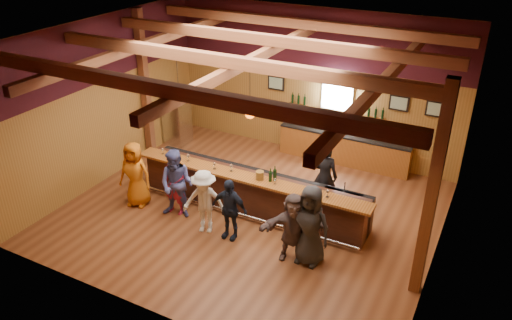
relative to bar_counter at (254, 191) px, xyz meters
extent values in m
plane|color=brown|center=(-0.02, -0.15, -0.52)|extent=(9.00, 9.00, 0.00)
cube|color=brown|center=(-0.02, 3.85, 1.73)|extent=(9.00, 0.04, 4.50)
cube|color=brown|center=(-0.02, -4.15, 1.73)|extent=(9.00, 0.04, 4.50)
cube|color=brown|center=(-4.52, -0.15, 1.73)|extent=(0.04, 8.00, 4.50)
cube|color=brown|center=(4.48, -0.15, 1.73)|extent=(0.04, 8.00, 4.50)
cube|color=brown|center=(-0.02, -0.15, 3.98)|extent=(9.00, 8.00, 0.04)
cube|color=#330E16|center=(-0.02, 3.83, 3.13)|extent=(9.00, 0.01, 1.70)
cube|color=#330E16|center=(-4.50, -0.15, 3.13)|extent=(0.01, 8.00, 1.70)
cube|color=#330E16|center=(4.46, -0.15, 3.13)|extent=(0.01, 8.00, 1.70)
cube|color=#5E301A|center=(-4.37, 1.35, 1.73)|extent=(0.22, 0.22, 4.50)
cube|color=#5E301A|center=(4.33, -1.15, 1.73)|extent=(0.22, 0.22, 4.50)
cube|color=#5E301A|center=(-0.02, -3.15, 3.68)|extent=(8.80, 0.20, 0.25)
cube|color=#5E301A|center=(-0.02, -1.15, 3.68)|extent=(8.80, 0.20, 0.25)
cube|color=#5E301A|center=(-0.02, 0.85, 3.68)|extent=(8.80, 0.20, 0.25)
cube|color=#5E301A|center=(-0.02, 2.85, 3.68)|extent=(8.80, 0.20, 0.25)
cube|color=#5E301A|center=(-3.02, -0.15, 3.43)|extent=(0.18, 7.80, 0.22)
cube|color=#5E301A|center=(-0.02, -0.15, 3.43)|extent=(0.18, 7.80, 0.22)
cube|color=#5E301A|center=(2.98, -0.15, 3.43)|extent=(0.18, 7.80, 0.22)
cube|color=black|center=(-0.02, -0.15, 0.00)|extent=(6.00, 0.60, 1.05)
cube|color=brown|center=(-0.02, -0.33, 0.56)|extent=(6.30, 0.50, 0.06)
cube|color=black|center=(-0.02, 0.23, 0.40)|extent=(6.00, 0.48, 0.05)
cube|color=black|center=(-0.02, 0.23, -0.07)|extent=(6.00, 0.48, 0.90)
cube|color=silver|center=(1.98, 0.23, 0.36)|extent=(0.45, 0.40, 0.14)
cube|color=silver|center=(2.48, 0.23, 0.36)|extent=(0.45, 0.40, 0.14)
cylinder|color=silver|center=(-0.02, -0.57, -0.37)|extent=(6.00, 0.06, 0.06)
cube|color=brown|center=(1.18, 3.57, -0.07)|extent=(4.00, 0.50, 0.90)
cube|color=black|center=(1.18, 3.57, 0.40)|extent=(4.00, 0.52, 0.05)
cube|color=silver|center=(0.78, 3.80, 1.53)|extent=(0.95, 0.08, 0.95)
cube|color=white|center=(0.78, 3.75, 1.53)|extent=(0.78, 0.01, 0.78)
cube|color=black|center=(-1.22, 3.79, 1.58)|extent=(0.55, 0.04, 0.45)
cube|color=silver|center=(-1.22, 3.77, 1.58)|extent=(0.45, 0.01, 0.35)
cube|color=black|center=(2.58, 3.79, 1.58)|extent=(0.55, 0.04, 0.45)
cube|color=silver|center=(2.58, 3.77, 1.58)|extent=(0.45, 0.01, 0.35)
cube|color=black|center=(3.58, 3.79, 1.58)|extent=(0.55, 0.04, 0.45)
cube|color=silver|center=(3.58, 3.77, 1.58)|extent=(0.45, 0.01, 0.35)
cube|color=brown|center=(-0.42, 3.73, 1.03)|extent=(0.60, 0.18, 0.04)
cylinder|color=black|center=(-0.62, 3.73, 1.18)|extent=(0.07, 0.07, 0.26)
cylinder|color=black|center=(-0.42, 3.73, 1.18)|extent=(0.07, 0.07, 0.26)
cylinder|color=black|center=(-0.22, 3.73, 1.18)|extent=(0.07, 0.07, 0.26)
cube|color=brown|center=(1.98, 3.73, 1.03)|extent=(0.60, 0.18, 0.04)
cylinder|color=black|center=(1.78, 3.73, 1.18)|extent=(0.07, 0.07, 0.26)
cylinder|color=black|center=(1.98, 3.73, 1.18)|extent=(0.07, 0.07, 0.26)
cylinder|color=black|center=(2.18, 3.73, 1.18)|extent=(0.07, 0.07, 0.26)
cylinder|color=black|center=(-2.02, -0.15, 2.80)|extent=(0.01, 0.01, 1.25)
sphere|color=#EE590B|center=(-2.02, -0.15, 2.18)|extent=(0.24, 0.24, 0.24)
cylinder|color=black|center=(-0.02, -0.15, 2.80)|extent=(0.01, 0.01, 1.25)
sphere|color=#EE590B|center=(-0.02, -0.15, 2.18)|extent=(0.24, 0.24, 0.24)
cylinder|color=black|center=(1.98, -0.15, 2.80)|extent=(0.01, 0.01, 1.25)
sphere|color=#EE590B|center=(1.98, -0.15, 2.18)|extent=(0.24, 0.24, 0.24)
cube|color=silver|center=(-4.12, 2.45, 0.38)|extent=(0.70, 0.70, 1.80)
imported|color=#B95E11|center=(-2.82, -1.18, 0.36)|extent=(0.95, 0.72, 1.75)
imported|color=maroon|center=(-1.69, -1.04, 0.29)|extent=(0.62, 0.43, 1.63)
imported|color=#484F90|center=(-1.54, -1.14, 0.38)|extent=(1.01, 0.86, 1.81)
imported|color=silver|center=(-0.58, -1.39, 0.29)|extent=(1.18, 0.88, 1.63)
imported|color=black|center=(0.06, -1.33, 0.25)|extent=(0.91, 0.40, 1.54)
imported|color=#554444|center=(1.68, -1.36, 0.29)|extent=(1.54, 1.16, 1.62)
imported|color=#242426|center=(2.05, -1.31, 0.41)|extent=(0.94, 0.63, 1.87)
imported|color=black|center=(1.54, 0.93, 0.38)|extent=(0.69, 0.49, 1.80)
cylinder|color=brown|center=(0.32, -0.29, 0.69)|extent=(0.20, 0.20, 0.21)
cylinder|color=black|center=(0.67, -0.18, 0.73)|extent=(0.08, 0.08, 0.29)
cylinder|color=black|center=(0.67, -0.18, 0.93)|extent=(0.03, 0.03, 0.10)
cylinder|color=black|center=(0.59, -0.27, 0.72)|extent=(0.07, 0.07, 0.25)
cylinder|color=black|center=(0.59, -0.27, 0.89)|extent=(0.03, 0.03, 0.09)
cylinder|color=silver|center=(-2.60, -0.27, 0.59)|extent=(0.07, 0.07, 0.01)
cylinder|color=silver|center=(-2.60, -0.27, 0.64)|extent=(0.01, 0.01, 0.09)
sphere|color=silver|center=(-2.60, -0.27, 0.72)|extent=(0.08, 0.08, 0.08)
cylinder|color=silver|center=(-2.12, -0.31, 0.59)|extent=(0.08, 0.08, 0.01)
cylinder|color=silver|center=(-2.12, -0.31, 0.65)|extent=(0.01, 0.01, 0.11)
sphere|color=silver|center=(-2.12, -0.31, 0.74)|extent=(0.09, 0.09, 0.09)
cylinder|color=silver|center=(-1.76, -0.30, 0.59)|extent=(0.08, 0.08, 0.01)
cylinder|color=silver|center=(-1.76, -0.30, 0.65)|extent=(0.01, 0.01, 0.11)
sphere|color=silver|center=(-1.76, -0.30, 0.74)|extent=(0.09, 0.09, 0.09)
cylinder|color=silver|center=(-0.94, -0.35, 0.59)|extent=(0.07, 0.07, 0.01)
cylinder|color=silver|center=(-0.94, -0.35, 0.65)|extent=(0.01, 0.01, 0.10)
sphere|color=silver|center=(-0.94, -0.35, 0.73)|extent=(0.08, 0.08, 0.08)
cylinder|color=silver|center=(-0.50, -0.26, 0.59)|extent=(0.08, 0.08, 0.01)
cylinder|color=silver|center=(-0.50, -0.26, 0.65)|extent=(0.01, 0.01, 0.11)
sphere|color=silver|center=(-0.50, -0.26, 0.74)|extent=(0.09, 0.09, 0.09)
cylinder|color=silver|center=(0.75, -0.33, 0.59)|extent=(0.06, 0.06, 0.01)
cylinder|color=silver|center=(0.75, -0.33, 0.64)|extent=(0.01, 0.01, 0.09)
sphere|color=silver|center=(0.75, -0.33, 0.71)|extent=(0.07, 0.07, 0.07)
cylinder|color=silver|center=(1.61, -0.24, 0.59)|extent=(0.07, 0.07, 0.01)
cylinder|color=silver|center=(1.61, -0.24, 0.64)|extent=(0.01, 0.01, 0.10)
sphere|color=silver|center=(1.61, -0.24, 0.72)|extent=(0.08, 0.08, 0.08)
cylinder|color=silver|center=(2.06, -0.32, 0.59)|extent=(0.08, 0.08, 0.01)
cylinder|color=silver|center=(2.06, -0.32, 0.65)|extent=(0.01, 0.01, 0.11)
sphere|color=silver|center=(2.06, -0.32, 0.74)|extent=(0.09, 0.09, 0.09)
camera|label=1|loc=(5.11, -9.66, 6.50)|focal=35.00mm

